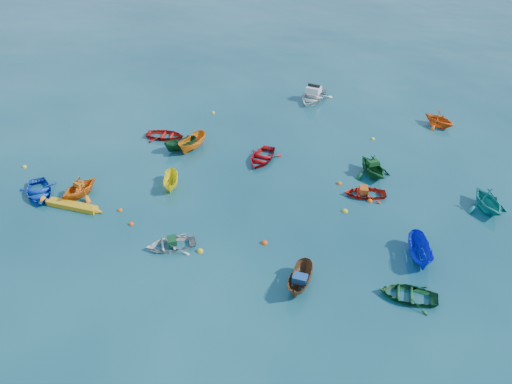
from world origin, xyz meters
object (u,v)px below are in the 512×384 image
at_px(dinghy_blue_sw, 40,195).
at_px(dinghy_white_near, 171,247).
at_px(kayak_yellow, 73,208).
at_px(motorboat_white, 313,100).

height_order(dinghy_blue_sw, dinghy_white_near, dinghy_blue_sw).
distance_m(kayak_yellow, motorboat_white, 24.07).
relative_size(dinghy_white_near, kayak_yellow, 0.68).
bearing_deg(dinghy_blue_sw, kayak_yellow, -52.73).
xyz_separation_m(dinghy_white_near, kayak_yellow, (-7.88, 0.63, 0.00)).
height_order(dinghy_white_near, motorboat_white, motorboat_white).
xyz_separation_m(dinghy_blue_sw, kayak_yellow, (3.01, -0.18, 0.00)).
bearing_deg(dinghy_blue_sw, motorboat_white, 13.65).
xyz_separation_m(dinghy_blue_sw, motorboat_white, (11.45, 22.37, 0.00)).
bearing_deg(kayak_yellow, motorboat_white, -28.18).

